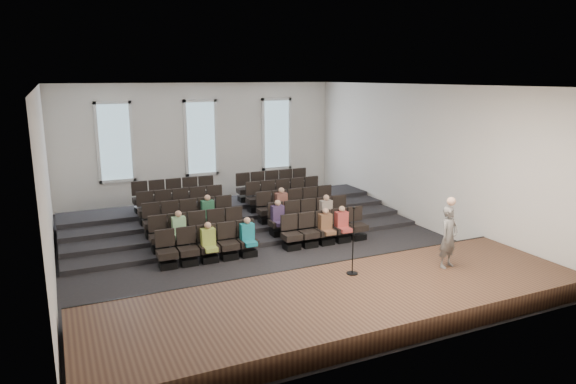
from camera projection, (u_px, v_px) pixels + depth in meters
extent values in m
plane|color=black|center=(263.00, 247.00, 16.22)|extent=(14.00, 14.00, 0.00)
cube|color=white|center=(261.00, 85.00, 15.11)|extent=(12.00, 14.00, 0.02)
cube|color=white|center=(201.00, 142.00, 21.89)|extent=(12.00, 0.04, 5.00)
cube|color=white|center=(404.00, 230.00, 9.45)|extent=(12.00, 0.04, 5.00)
cube|color=white|center=(45.00, 186.00, 13.21)|extent=(0.04, 14.00, 5.00)
cube|color=white|center=(420.00, 156.00, 18.12)|extent=(0.04, 14.00, 5.00)
cube|color=#4D3221|center=(347.00, 302.00, 11.65)|extent=(11.80, 3.60, 0.50)
cube|color=black|center=(311.00, 275.00, 13.21)|extent=(11.80, 0.06, 0.52)
cube|color=black|center=(239.00, 225.00, 18.26)|extent=(11.80, 4.80, 0.15)
cube|color=black|center=(234.00, 220.00, 18.71)|extent=(11.80, 3.75, 0.30)
cube|color=black|center=(229.00, 214.00, 19.16)|extent=(11.80, 2.70, 0.45)
cube|color=black|center=(225.00, 209.00, 19.61)|extent=(11.80, 1.65, 0.60)
cube|color=black|center=(168.00, 265.00, 14.39)|extent=(0.47, 0.43, 0.20)
cube|color=black|center=(167.00, 254.00, 14.32)|extent=(0.55, 0.50, 0.19)
cube|color=black|center=(165.00, 238.00, 14.42)|extent=(0.55, 0.08, 0.50)
cube|color=black|center=(189.00, 261.00, 14.64)|extent=(0.47, 0.43, 0.20)
cube|color=black|center=(188.00, 251.00, 14.57)|extent=(0.55, 0.50, 0.19)
cube|color=black|center=(186.00, 235.00, 14.66)|extent=(0.55, 0.08, 0.50)
cube|color=black|center=(209.00, 258.00, 14.88)|extent=(0.47, 0.43, 0.20)
cube|color=black|center=(209.00, 248.00, 14.81)|extent=(0.55, 0.50, 0.19)
cube|color=black|center=(206.00, 233.00, 14.91)|extent=(0.55, 0.08, 0.50)
cube|color=black|center=(229.00, 255.00, 15.13)|extent=(0.47, 0.43, 0.20)
cube|color=black|center=(229.00, 245.00, 15.06)|extent=(0.55, 0.50, 0.19)
cube|color=black|center=(226.00, 230.00, 15.15)|extent=(0.55, 0.08, 0.50)
cube|color=black|center=(248.00, 253.00, 15.37)|extent=(0.47, 0.43, 0.20)
cube|color=black|center=(248.00, 243.00, 15.30)|extent=(0.55, 0.50, 0.19)
cube|color=black|center=(245.00, 228.00, 15.40)|extent=(0.55, 0.08, 0.50)
cube|color=black|center=(292.00, 246.00, 15.96)|extent=(0.47, 0.43, 0.20)
cube|color=black|center=(292.00, 236.00, 15.89)|extent=(0.55, 0.50, 0.19)
cube|color=black|center=(289.00, 222.00, 15.99)|extent=(0.55, 0.08, 0.50)
cube|color=black|center=(309.00, 243.00, 16.21)|extent=(0.47, 0.43, 0.20)
cube|color=black|center=(309.00, 234.00, 16.14)|extent=(0.55, 0.50, 0.19)
cube|color=black|center=(306.00, 220.00, 16.23)|extent=(0.55, 0.08, 0.50)
cube|color=black|center=(326.00, 241.00, 16.45)|extent=(0.47, 0.43, 0.20)
cube|color=black|center=(326.00, 232.00, 16.38)|extent=(0.55, 0.50, 0.19)
cube|color=black|center=(323.00, 218.00, 16.48)|extent=(0.55, 0.08, 0.50)
cube|color=black|center=(342.00, 239.00, 16.70)|extent=(0.47, 0.43, 0.20)
cube|color=black|center=(342.00, 229.00, 16.63)|extent=(0.55, 0.50, 0.19)
cube|color=black|center=(339.00, 216.00, 16.72)|extent=(0.55, 0.08, 0.50)
cube|color=black|center=(357.00, 236.00, 16.94)|extent=(0.47, 0.43, 0.20)
cube|color=black|center=(358.00, 227.00, 16.87)|extent=(0.55, 0.50, 0.19)
cube|color=black|center=(355.00, 214.00, 16.97)|extent=(0.55, 0.08, 0.50)
cube|color=black|center=(160.00, 248.00, 15.29)|extent=(0.47, 0.43, 0.20)
cube|color=black|center=(159.00, 238.00, 15.22)|extent=(0.55, 0.50, 0.19)
cube|color=black|center=(157.00, 223.00, 15.32)|extent=(0.55, 0.08, 0.50)
cube|color=black|center=(180.00, 246.00, 15.53)|extent=(0.47, 0.43, 0.20)
cube|color=black|center=(180.00, 236.00, 15.47)|extent=(0.55, 0.50, 0.19)
cube|color=black|center=(177.00, 221.00, 15.56)|extent=(0.55, 0.08, 0.50)
cube|color=black|center=(199.00, 243.00, 15.78)|extent=(0.47, 0.43, 0.20)
cube|color=black|center=(199.00, 233.00, 15.71)|extent=(0.55, 0.50, 0.19)
cube|color=black|center=(197.00, 219.00, 15.81)|extent=(0.55, 0.08, 0.50)
cube|color=black|center=(218.00, 240.00, 16.02)|extent=(0.47, 0.43, 0.20)
cube|color=black|center=(218.00, 231.00, 15.95)|extent=(0.55, 0.50, 0.19)
cube|color=black|center=(215.00, 217.00, 16.05)|extent=(0.55, 0.08, 0.50)
cube|color=black|center=(236.00, 238.00, 16.27)|extent=(0.47, 0.43, 0.20)
cube|color=black|center=(236.00, 229.00, 16.20)|extent=(0.55, 0.50, 0.19)
cube|color=black|center=(234.00, 214.00, 16.29)|extent=(0.55, 0.08, 0.50)
cube|color=black|center=(278.00, 232.00, 16.86)|extent=(0.47, 0.43, 0.20)
cube|color=black|center=(278.00, 223.00, 16.79)|extent=(0.55, 0.50, 0.19)
cube|color=black|center=(276.00, 210.00, 16.89)|extent=(0.55, 0.08, 0.50)
cube|color=black|center=(295.00, 230.00, 17.10)|extent=(0.47, 0.43, 0.20)
cube|color=black|center=(295.00, 221.00, 17.04)|extent=(0.55, 0.50, 0.19)
cube|color=black|center=(292.00, 208.00, 17.13)|extent=(0.55, 0.08, 0.50)
cube|color=black|center=(311.00, 228.00, 17.35)|extent=(0.47, 0.43, 0.20)
cube|color=black|center=(311.00, 219.00, 17.28)|extent=(0.55, 0.50, 0.19)
cube|color=black|center=(308.00, 206.00, 17.38)|extent=(0.55, 0.08, 0.50)
cube|color=black|center=(326.00, 226.00, 17.59)|extent=(0.47, 0.43, 0.20)
cube|color=black|center=(326.00, 217.00, 17.52)|extent=(0.55, 0.50, 0.19)
cube|color=black|center=(324.00, 204.00, 17.62)|extent=(0.55, 0.08, 0.50)
cube|color=black|center=(341.00, 224.00, 17.84)|extent=(0.47, 0.43, 0.20)
cube|color=black|center=(342.00, 215.00, 17.77)|extent=(0.55, 0.50, 0.19)
cube|color=black|center=(339.00, 202.00, 17.86)|extent=(0.55, 0.08, 0.50)
cube|color=black|center=(153.00, 234.00, 16.19)|extent=(0.47, 0.42, 0.20)
cube|color=black|center=(153.00, 224.00, 16.12)|extent=(0.55, 0.50, 0.19)
cube|color=black|center=(151.00, 210.00, 16.21)|extent=(0.55, 0.08, 0.50)
cube|color=black|center=(172.00, 232.00, 16.43)|extent=(0.47, 0.42, 0.20)
cube|color=black|center=(172.00, 222.00, 16.36)|extent=(0.55, 0.50, 0.19)
cube|color=black|center=(170.00, 208.00, 16.46)|extent=(0.55, 0.08, 0.50)
cube|color=black|center=(191.00, 229.00, 16.68)|extent=(0.47, 0.42, 0.20)
cube|color=black|center=(190.00, 220.00, 16.61)|extent=(0.55, 0.50, 0.19)
cube|color=black|center=(188.00, 206.00, 16.70)|extent=(0.55, 0.08, 0.50)
cube|color=black|center=(209.00, 227.00, 16.92)|extent=(0.47, 0.42, 0.20)
cube|color=black|center=(208.00, 218.00, 16.85)|extent=(0.55, 0.50, 0.19)
cube|color=black|center=(206.00, 205.00, 16.95)|extent=(0.55, 0.08, 0.50)
cube|color=black|center=(226.00, 225.00, 17.16)|extent=(0.47, 0.42, 0.20)
cube|color=black|center=(226.00, 216.00, 17.10)|extent=(0.55, 0.50, 0.19)
cube|color=black|center=(223.00, 203.00, 17.19)|extent=(0.55, 0.08, 0.50)
cube|color=black|center=(266.00, 220.00, 17.76)|extent=(0.47, 0.42, 0.20)
cube|color=black|center=(266.00, 211.00, 17.69)|extent=(0.55, 0.50, 0.19)
cube|color=black|center=(264.00, 198.00, 17.78)|extent=(0.55, 0.08, 0.50)
cube|color=black|center=(282.00, 218.00, 18.00)|extent=(0.47, 0.42, 0.20)
cube|color=black|center=(282.00, 209.00, 17.93)|extent=(0.55, 0.50, 0.19)
cube|color=black|center=(279.00, 197.00, 18.03)|extent=(0.55, 0.08, 0.50)
cube|color=black|center=(297.00, 216.00, 18.25)|extent=(0.47, 0.42, 0.20)
cube|color=black|center=(297.00, 208.00, 18.18)|extent=(0.55, 0.50, 0.19)
cube|color=black|center=(295.00, 195.00, 18.27)|extent=(0.55, 0.08, 0.50)
cube|color=black|center=(312.00, 214.00, 18.49)|extent=(0.47, 0.42, 0.20)
cube|color=black|center=(312.00, 206.00, 18.42)|extent=(0.55, 0.50, 0.19)
cube|color=black|center=(310.00, 194.00, 18.52)|extent=(0.55, 0.08, 0.50)
cube|color=black|center=(327.00, 212.00, 18.73)|extent=(0.47, 0.42, 0.20)
cube|color=black|center=(327.00, 204.00, 18.67)|extent=(0.55, 0.50, 0.19)
cube|color=black|center=(324.00, 192.00, 18.76)|extent=(0.55, 0.08, 0.50)
cube|color=black|center=(147.00, 221.00, 17.08)|extent=(0.47, 0.42, 0.20)
cube|color=black|center=(147.00, 212.00, 17.02)|extent=(0.55, 0.50, 0.19)
cube|color=black|center=(145.00, 199.00, 17.11)|extent=(0.55, 0.08, 0.50)
cube|color=black|center=(165.00, 219.00, 17.33)|extent=(0.47, 0.42, 0.20)
cube|color=black|center=(165.00, 210.00, 17.26)|extent=(0.55, 0.50, 0.19)
cube|color=black|center=(163.00, 197.00, 17.36)|extent=(0.55, 0.08, 0.50)
cube|color=black|center=(183.00, 217.00, 17.57)|extent=(0.47, 0.42, 0.20)
cube|color=black|center=(182.00, 208.00, 17.50)|extent=(0.55, 0.50, 0.19)
cube|color=black|center=(180.00, 195.00, 17.60)|extent=(0.55, 0.08, 0.50)
cube|color=black|center=(200.00, 215.00, 17.82)|extent=(0.47, 0.42, 0.20)
cube|color=black|center=(200.00, 206.00, 17.75)|extent=(0.55, 0.50, 0.19)
cube|color=black|center=(198.00, 194.00, 17.84)|extent=(0.55, 0.08, 0.50)
cube|color=black|center=(217.00, 213.00, 18.06)|extent=(0.47, 0.42, 0.20)
cube|color=black|center=(216.00, 205.00, 17.99)|extent=(0.55, 0.50, 0.19)
cube|color=black|center=(214.00, 192.00, 18.09)|extent=(0.55, 0.08, 0.50)
cube|color=black|center=(255.00, 209.00, 18.65)|extent=(0.47, 0.42, 0.20)
cube|color=black|center=(255.00, 201.00, 18.58)|extent=(0.55, 0.50, 0.19)
cube|color=black|center=(253.00, 188.00, 18.68)|extent=(0.55, 0.08, 0.50)
cube|color=black|center=(270.00, 207.00, 18.90)|extent=(0.47, 0.42, 0.20)
cube|color=black|center=(270.00, 199.00, 18.83)|extent=(0.55, 0.50, 0.19)
cube|color=black|center=(268.00, 187.00, 18.93)|extent=(0.55, 0.08, 0.50)
cube|color=black|center=(285.00, 205.00, 19.14)|extent=(0.47, 0.42, 0.20)
cube|color=black|center=(285.00, 197.00, 19.07)|extent=(0.55, 0.50, 0.19)
cube|color=black|center=(283.00, 186.00, 19.17)|extent=(0.55, 0.08, 0.50)
cube|color=black|center=(299.00, 204.00, 19.39)|extent=(0.47, 0.42, 0.20)
cube|color=black|center=(300.00, 196.00, 19.32)|extent=(0.55, 0.50, 0.19)
cube|color=black|center=(297.00, 184.00, 19.41)|extent=(0.55, 0.08, 0.50)
cube|color=black|center=(314.00, 202.00, 19.63)|extent=(0.47, 0.42, 0.20)
cube|color=black|center=(314.00, 194.00, 19.56)|extent=(0.55, 0.50, 0.19)
cube|color=black|center=(311.00, 183.00, 19.66)|extent=(0.55, 0.08, 0.50)
cube|color=black|center=(142.00, 209.00, 17.98)|extent=(0.47, 0.42, 0.20)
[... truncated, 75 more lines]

